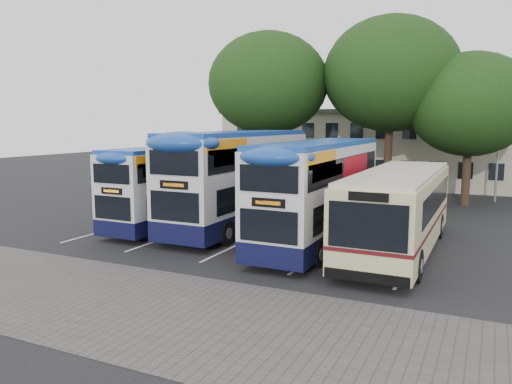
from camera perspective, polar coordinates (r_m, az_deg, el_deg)
The scene contains 12 objects.
ground at distance 17.47m, azimuth 5.12°, elevation -9.10°, with size 120.00×120.00×0.00m, color black.
paving_strip at distance 14.16m, azimuth -10.11°, elevation -13.30°, with size 40.00×6.00×0.01m, color #595654.
bay_lines at distance 23.33m, azimuth 0.77°, elevation -4.71°, with size 14.12×11.00×0.01m.
depot_building at distance 43.10m, azimuth 17.87°, elevation 4.93°, with size 32.40×8.40×6.20m.
lamp_post at distance 35.65m, azimuth 26.10°, elevation 7.08°, with size 0.25×1.05×9.06m.
tree_left at distance 34.86m, azimuth 1.40°, elevation 12.28°, with size 8.18×8.18×11.25m.
tree_mid at distance 34.23m, azimuth 15.17°, elevation 12.86°, with size 8.73×8.73×11.94m.
tree_right at distance 33.37m, azimuth 23.29°, elevation 9.16°, with size 7.42×7.42×9.37m.
bus_dd_left at distance 25.35m, azimuth -8.98°, elevation 1.18°, with size 2.30×9.49×3.95m.
bus_dd_mid at distance 24.43m, azimuth -1.75°, elevation 1.99°, with size 2.73×11.25×4.69m.
bus_dd_right at distance 21.14m, azimuth 7.23°, elevation 0.48°, with size 2.52×10.41×4.34m.
bus_single at distance 20.56m, azimuth 16.07°, elevation -1.53°, with size 2.77×10.87×3.24m.
Camera 1 is at (5.78, -15.68, 5.09)m, focal length 35.00 mm.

